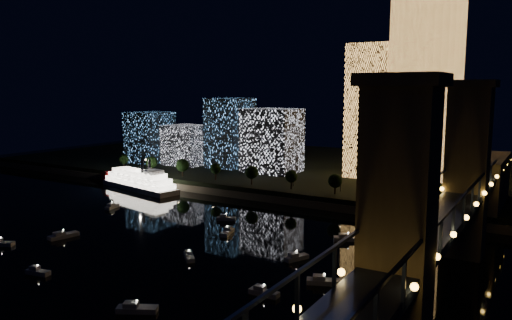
# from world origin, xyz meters

# --- Properties ---
(ground) EXTENTS (520.00, 520.00, 0.00)m
(ground) POSITION_xyz_m (0.00, 0.00, 0.00)
(ground) COLOR black
(ground) RESTS_ON ground
(far_bank) EXTENTS (420.00, 160.00, 5.00)m
(far_bank) POSITION_xyz_m (0.00, 160.00, 2.50)
(far_bank) COLOR black
(far_bank) RESTS_ON ground
(seawall) EXTENTS (420.00, 6.00, 3.00)m
(seawall) POSITION_xyz_m (0.00, 82.00, 1.50)
(seawall) COLOR #6B5E4C
(seawall) RESTS_ON ground
(tower_cylindrical) EXTENTS (34.00, 34.00, 85.86)m
(tower_cylindrical) POSITION_xyz_m (33.78, 131.70, 48.05)
(tower_cylindrical) COLOR #E79E49
(tower_cylindrical) RESTS_ON far_bank
(tower_rectangular) EXTENTS (20.03, 20.03, 63.74)m
(tower_rectangular) POSITION_xyz_m (7.89, 136.39, 36.87)
(tower_rectangular) COLOR #E79E49
(tower_rectangular) RESTS_ON far_bank
(midrise_blocks) EXTENTS (103.10, 33.28, 37.65)m
(midrise_blocks) POSITION_xyz_m (-74.84, 122.47, 20.77)
(midrise_blocks) COLOR white
(midrise_blocks) RESTS_ON far_bank
(truss_bridge) EXTENTS (13.00, 266.00, 50.00)m
(truss_bridge) POSITION_xyz_m (65.00, 3.72, 16.25)
(truss_bridge) COLOR navy
(truss_bridge) RESTS_ON ground
(riverboat) EXTENTS (52.53, 20.60, 15.52)m
(riverboat) POSITION_xyz_m (-85.10, 71.86, 3.98)
(riverboat) COLOR silver
(riverboat) RESTS_ON ground
(motorboats) EXTENTS (111.49, 78.69, 2.78)m
(motorboats) POSITION_xyz_m (-5.52, 11.17, 0.81)
(motorboats) COLOR silver
(motorboats) RESTS_ON ground
(esplanade_trees) EXTENTS (165.87, 6.49, 8.74)m
(esplanade_trees) POSITION_xyz_m (-27.89, 88.00, 10.46)
(esplanade_trees) COLOR black
(esplanade_trees) RESTS_ON far_bank
(street_lamps) EXTENTS (132.70, 0.70, 5.65)m
(street_lamps) POSITION_xyz_m (-34.00, 94.00, 9.02)
(street_lamps) COLOR black
(street_lamps) RESTS_ON far_bank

